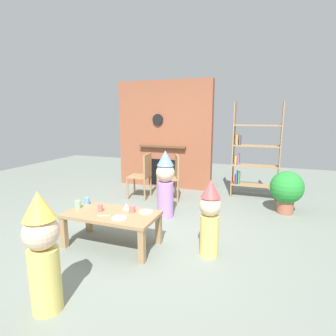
{
  "coord_description": "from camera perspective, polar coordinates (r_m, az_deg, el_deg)",
  "views": [
    {
      "loc": [
        1.44,
        -3.15,
        1.64
      ],
      "look_at": [
        0.15,
        0.4,
        0.9
      ],
      "focal_mm": 28.72,
      "sensor_mm": 36.0,
      "label": 1
    }
  ],
  "objects": [
    {
      "name": "paper_plate_front",
      "position": [
        3.31,
        -10.3,
        -10.35
      ],
      "size": [
        0.18,
        0.18,
        0.01
      ],
      "primitive_type": "cylinder",
      "color": "white",
      "rests_on": "coffee_table"
    },
    {
      "name": "birthday_cake_slice",
      "position": [
        3.57,
        -8.85,
        -8.02
      ],
      "size": [
        0.1,
        0.1,
        0.09
      ],
      "primitive_type": "cone",
      "color": "#EAC68C",
      "rests_on": "coffee_table"
    },
    {
      "name": "table_fork",
      "position": [
        3.42,
        -13.46,
        -9.78
      ],
      "size": [
        0.14,
        0.08,
        0.01
      ],
      "primitive_type": "cube",
      "rotation": [
        0.0,
        0.0,
        0.43
      ],
      "color": "silver",
      "rests_on": "coffee_table"
    },
    {
      "name": "paper_cup_near_left",
      "position": [
        3.57,
        -14.18,
        -8.19
      ],
      "size": [
        0.06,
        0.06,
        0.09
      ],
      "primitive_type": "cylinder",
      "color": "#E5666B",
      "rests_on": "coffee_table"
    },
    {
      "name": "child_with_cone_hat",
      "position": [
        2.53,
        -25.08,
        -15.41
      ],
      "size": [
        0.29,
        0.29,
        1.05
      ],
      "rotation": [
        0.0,
        0.0,
        1.65
      ],
      "color": "#E0CC66",
      "rests_on": "ground_plane"
    },
    {
      "name": "paper_cup_center",
      "position": [
        3.76,
        -18.61,
        -7.36
      ],
      "size": [
        0.07,
        0.07,
        0.11
      ],
      "primitive_type": "cylinder",
      "color": "#8CD18C",
      "rests_on": "coffee_table"
    },
    {
      "name": "dining_chair_left",
      "position": [
        5.37,
        -5.27,
        -1.09
      ],
      "size": [
        0.43,
        0.43,
        0.9
      ],
      "rotation": [
        0.0,
        0.0,
        3.22
      ],
      "color": "#9E7A51",
      "rests_on": "ground_plane"
    },
    {
      "name": "paper_cup_far_left",
      "position": [
        3.46,
        -7.64,
        -8.63
      ],
      "size": [
        0.08,
        0.08,
        0.09
      ],
      "primitive_type": "cylinder",
      "color": "#E5666B",
      "rests_on": "coffee_table"
    },
    {
      "name": "bookshelf",
      "position": [
        5.61,
        17.53,
        2.72
      ],
      "size": [
        0.9,
        0.28,
        1.9
      ],
      "color": "#9E7A51",
      "rests_on": "ground_plane"
    },
    {
      "name": "dining_chair_middle",
      "position": [
        5.18,
        0.86,
        -1.48
      ],
      "size": [
        0.53,
        0.53,
        0.9
      ],
      "rotation": [
        0.0,
        0.0,
        3.59
      ],
      "color": "#9E7A51",
      "rests_on": "ground_plane"
    },
    {
      "name": "ground_plane",
      "position": [
        3.84,
        -4.29,
        -14.25
      ],
      "size": [
        12.0,
        12.0,
        0.0
      ],
      "primitive_type": "plane",
      "color": "gray"
    },
    {
      "name": "paper_cup_near_right",
      "position": [
        3.89,
        -16.86,
        -6.69
      ],
      "size": [
        0.07,
        0.07,
        0.09
      ],
      "primitive_type": "cylinder",
      "color": "#669EE0",
      "rests_on": "coffee_table"
    },
    {
      "name": "child_in_pink",
      "position": [
        3.21,
        8.88,
        -10.08
      ],
      "size": [
        0.26,
        0.26,
        0.92
      ],
      "rotation": [
        0.0,
        0.0,
        -2.99
      ],
      "color": "#E0CC66",
      "rests_on": "ground_plane"
    },
    {
      "name": "brick_fireplace_feature",
      "position": [
        6.17,
        -0.8,
        6.95
      ],
      "size": [
        2.2,
        0.28,
        2.4
      ],
      "color": "#935138",
      "rests_on": "ground_plane"
    },
    {
      "name": "potted_plant_tall",
      "position": [
        4.95,
        23.88,
        -4.1
      ],
      "size": [
        0.55,
        0.55,
        0.73
      ],
      "color": "#9E5B42",
      "rests_on": "ground_plane"
    },
    {
      "name": "child_by_the_chairs",
      "position": [
        4.34,
        -0.56,
        -3.04
      ],
      "size": [
        0.3,
        0.3,
        1.1
      ],
      "rotation": [
        0.0,
        0.0,
        -1.81
      ],
      "color": "#B27FCC",
      "rests_on": "ground_plane"
    },
    {
      "name": "paper_plate_rear",
      "position": [
        3.45,
        -4.7,
        -9.25
      ],
      "size": [
        0.17,
        0.17,
        0.01
      ],
      "primitive_type": "cylinder",
      "color": "white",
      "rests_on": "coffee_table"
    },
    {
      "name": "coffee_table",
      "position": [
        3.52,
        -11.89,
        -10.34
      ],
      "size": [
        1.17,
        0.6,
        0.44
      ],
      "color": "#9E7A51",
      "rests_on": "ground_plane"
    }
  ]
}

